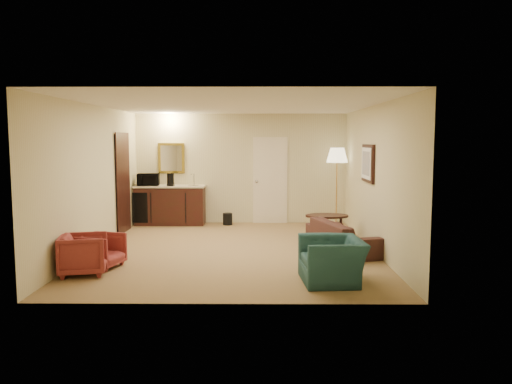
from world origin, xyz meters
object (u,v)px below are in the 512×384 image
(waste_bin, at_px, (228,219))
(microwave, at_px, (148,178))
(wetbar_cabinet, at_px, (170,205))
(floor_lamp, at_px, (337,187))
(coffee_maker, at_px, (171,180))
(sofa, at_px, (343,231))
(rose_chair_far, at_px, (83,252))
(coffee_table, at_px, (327,227))
(rose_chair_near, at_px, (102,249))
(teal_armchair, at_px, (332,253))

(waste_bin, xyz_separation_m, microwave, (-1.85, 0.04, 0.95))
(wetbar_cabinet, bearing_deg, floor_lamp, -4.75)
(coffee_maker, bearing_deg, sofa, -25.19)
(wetbar_cabinet, bearing_deg, sofa, -37.42)
(rose_chair_far, distance_m, microwave, 4.43)
(coffee_table, height_order, coffee_maker, coffee_maker)
(waste_bin, bearing_deg, sofa, -50.03)
(sofa, distance_m, coffee_table, 1.05)
(wetbar_cabinet, distance_m, waste_bin, 1.39)
(rose_chair_near, xyz_separation_m, rose_chair_far, (-0.14, -0.40, 0.04))
(teal_armchair, bearing_deg, coffee_maker, -150.80)
(rose_chair_near, height_order, floor_lamp, floor_lamp)
(teal_armchair, height_order, coffee_table, teal_armchair)
(waste_bin, distance_m, microwave, 2.08)
(coffee_table, height_order, waste_bin, coffee_table)
(coffee_table, distance_m, waste_bin, 2.67)
(waste_bin, relative_size, microwave, 0.55)
(wetbar_cabinet, distance_m, sofa, 4.53)
(microwave, height_order, coffee_maker, microwave)
(rose_chair_far, bearing_deg, teal_armchair, -108.67)
(sofa, distance_m, rose_chair_near, 4.15)
(rose_chair_far, relative_size, waste_bin, 2.42)
(rose_chair_near, distance_m, coffee_maker, 3.97)
(rose_chair_far, relative_size, floor_lamp, 0.37)
(rose_chair_near, relative_size, rose_chair_far, 0.88)
(sofa, distance_m, rose_chair_far, 4.42)
(coffee_table, bearing_deg, wetbar_cabinet, 153.50)
(wetbar_cabinet, bearing_deg, waste_bin, -2.97)
(coffee_maker, bearing_deg, rose_chair_far, -85.87)
(coffee_maker, bearing_deg, coffee_table, -13.83)
(wetbar_cabinet, height_order, rose_chair_far, wetbar_cabinet)
(sofa, relative_size, waste_bin, 6.61)
(coffee_table, bearing_deg, coffee_maker, 154.88)
(wetbar_cabinet, bearing_deg, rose_chair_near, -95.11)
(coffee_table, height_order, microwave, microwave)
(waste_bin, bearing_deg, teal_armchair, -69.30)
(floor_lamp, bearing_deg, teal_armchair, -99.33)
(rose_chair_far, height_order, waste_bin, rose_chair_far)
(rose_chair_near, relative_size, waste_bin, 2.14)
(sofa, relative_size, coffee_maker, 6.15)
(microwave, bearing_deg, floor_lamp, -10.04)
(waste_bin, bearing_deg, microwave, 178.71)
(teal_armchair, xyz_separation_m, microwave, (-3.62, 4.73, 0.68))
(coffee_table, xyz_separation_m, coffee_maker, (-3.41, 1.60, 0.82))
(wetbar_cabinet, xyz_separation_m, sofa, (3.60, -2.75, -0.10))
(teal_armchair, bearing_deg, microwave, -146.98)
(coffee_table, relative_size, microwave, 1.72)
(wetbar_cabinet, height_order, coffee_maker, coffee_maker)
(wetbar_cabinet, xyz_separation_m, waste_bin, (1.35, -0.07, -0.32))
(floor_lamp, xyz_separation_m, coffee_maker, (-3.81, 0.20, 0.16))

